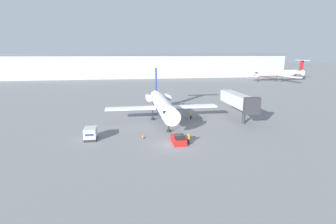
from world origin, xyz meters
TOP-DOWN VIEW (x-y plane):
  - ground_plane at (0.00, 0.00)m, footprint 600.00×600.00m
  - terminal_building at (0.00, 120.00)m, footprint 180.00×16.80m
  - airplane_main at (-0.06, 16.59)m, footprint 24.78×24.49m
  - pushback_tug at (0.55, 0.91)m, footprint 2.07×4.04m
  - luggage_cart at (-14.20, 5.11)m, footprint 2.02×2.93m
  - worker_near_tug at (2.07, 0.30)m, footprint 0.40×0.24m
  - worker_by_wing at (6.58, 16.70)m, footprint 0.40×0.24m
  - traffic_cone_left at (-5.20, 4.48)m, footprint 0.68×0.68m
  - airplane_parked_far_left at (71.88, 88.41)m, footprint 29.75×33.22m
  - jet_bridge at (16.69, 14.08)m, footprint 3.20×14.81m

SIDE VIEW (x-z plane):
  - ground_plane at x=0.00m, z-range 0.00..0.00m
  - traffic_cone_left at x=-5.20m, z-range -0.02..0.59m
  - pushback_tug at x=0.55m, z-range -0.23..1.51m
  - worker_by_wing at x=6.58m, z-range 0.04..1.75m
  - worker_near_tug at x=2.07m, z-range 0.04..1.79m
  - luggage_cart at x=-14.20m, z-range 0.00..2.14m
  - airplane_main at x=-0.06m, z-range -1.90..9.32m
  - airplane_parked_far_left at x=71.88m, z-range -1.39..9.57m
  - jet_bridge at x=16.69m, z-range 1.36..7.55m
  - terminal_building at x=0.00m, z-range 0.03..14.32m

